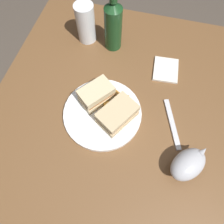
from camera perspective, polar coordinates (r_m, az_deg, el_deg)
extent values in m
plane|color=#4C4238|center=(1.42, 1.33, -13.97)|extent=(6.00, 6.00, 0.00)
cube|color=brown|center=(1.05, 1.77, -9.90)|extent=(1.04, 0.92, 0.76)
cylinder|color=white|center=(0.69, -2.66, -0.35)|extent=(0.26, 0.26, 0.02)
cube|color=#CCB284|center=(0.66, 1.44, -1.34)|extent=(0.15, 0.13, 0.02)
cube|color=#B27A4C|center=(0.64, 1.48, -0.70)|extent=(0.14, 0.12, 0.01)
cube|color=#CCB284|center=(0.63, 1.51, -0.03)|extent=(0.15, 0.13, 0.02)
cube|color=beige|center=(0.69, -4.28, 4.09)|extent=(0.13, 0.12, 0.02)
cube|color=#B27A4C|center=(0.67, -4.39, 4.88)|extent=(0.12, 0.11, 0.01)
cube|color=beige|center=(0.66, -4.50, 5.71)|extent=(0.13, 0.12, 0.02)
cube|color=#B77F33|center=(0.67, 0.52, 0.02)|extent=(0.04, 0.02, 0.02)
cube|color=#AD702D|center=(0.70, 1.43, 4.84)|extent=(0.04, 0.06, 0.02)
cube|color=#B77F33|center=(0.69, 3.40, 2.83)|extent=(0.05, 0.02, 0.02)
cube|color=gold|center=(0.68, -0.74, 1.86)|extent=(0.03, 0.04, 0.02)
cube|color=gold|center=(0.68, 4.51, 1.16)|extent=(0.02, 0.04, 0.02)
cylinder|color=white|center=(0.85, -7.36, 23.37)|extent=(0.07, 0.07, 0.15)
cylinder|color=gold|center=(0.86, -7.17, 22.26)|extent=(0.06, 0.06, 0.11)
cylinder|color=#B7B7BC|center=(0.67, 19.45, -14.14)|extent=(0.04, 0.04, 0.02)
ellipsoid|color=#B7B7BC|center=(0.63, 20.44, -13.49)|extent=(0.14, 0.13, 0.06)
ellipsoid|color=#381E0F|center=(0.63, 20.66, -13.34)|extent=(0.11, 0.11, 0.02)
cone|color=#B7B7BC|center=(0.65, 24.04, -10.01)|extent=(0.04, 0.04, 0.02)
cylinder|color=#19421E|center=(0.81, 0.32, 22.23)|extent=(0.07, 0.07, 0.17)
cone|color=#19421E|center=(0.75, 0.36, 27.67)|extent=(0.07, 0.07, 0.02)
cube|color=silver|center=(0.81, 14.78, 11.37)|extent=(0.12, 0.10, 0.01)
cube|color=silver|center=(0.70, 16.44, -3.12)|extent=(0.17, 0.08, 0.01)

